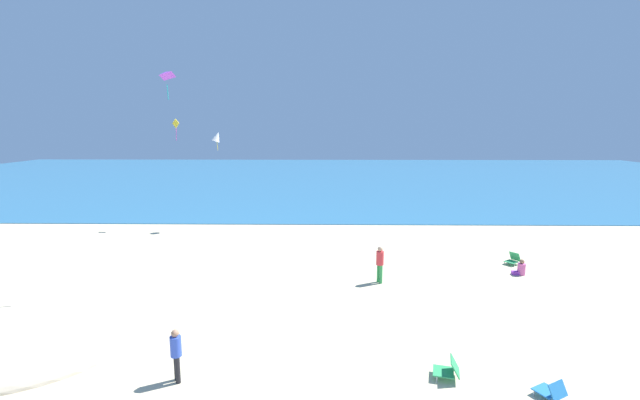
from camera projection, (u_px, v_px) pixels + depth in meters
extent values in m
plane|color=beige|center=(321.00, 289.00, 18.49)|extent=(120.00, 120.00, 0.00)
cube|color=teal|center=(326.00, 176.00, 60.06)|extent=(120.00, 60.00, 0.05)
cube|color=#2370B2|center=(547.00, 391.00, 11.09)|extent=(0.75, 0.73, 0.03)
cube|color=#2370B2|center=(558.00, 390.00, 10.82)|extent=(0.59, 0.47, 0.37)
cylinder|color=#B7B7BC|center=(534.00, 393.00, 11.11)|extent=(0.02, 0.02, 0.16)
cylinder|color=#B7B7BC|center=(548.00, 387.00, 11.37)|extent=(0.02, 0.02, 0.16)
cube|color=#2D9956|center=(511.00, 262.00, 21.68)|extent=(0.74, 0.74, 0.03)
cube|color=#2D9956|center=(515.00, 256.00, 21.80)|extent=(0.51, 0.57, 0.45)
cylinder|color=#B7B7BC|center=(514.00, 265.00, 21.39)|extent=(0.02, 0.02, 0.16)
cylinder|color=#B7B7BC|center=(505.00, 262.00, 21.81)|extent=(0.02, 0.02, 0.16)
cube|color=#2D9956|center=(443.00, 372.00, 11.92)|extent=(0.68, 0.71, 0.03)
cube|color=#2D9956|center=(455.00, 366.00, 11.80)|extent=(0.40, 0.64, 0.43)
cylinder|color=#B7B7BC|center=(437.00, 380.00, 11.69)|extent=(0.02, 0.02, 0.18)
cylinder|color=#B7B7BC|center=(437.00, 368.00, 12.26)|extent=(0.02, 0.02, 0.18)
cylinder|color=#D8599E|center=(521.00, 269.00, 20.21)|extent=(0.38, 0.38, 0.54)
sphere|color=#846047|center=(522.00, 262.00, 20.15)|extent=(0.22, 0.22, 0.22)
cube|color=purple|center=(516.00, 273.00, 20.26)|extent=(0.41, 0.30, 0.16)
cylinder|color=green|center=(378.00, 273.00, 19.24)|extent=(0.14, 0.14, 0.82)
cylinder|color=green|center=(381.00, 274.00, 19.08)|extent=(0.14, 0.14, 0.82)
cylinder|color=red|center=(380.00, 258.00, 19.04)|extent=(0.45, 0.45, 0.62)
sphere|color=tan|center=(380.00, 249.00, 18.97)|extent=(0.23, 0.23, 0.23)
cylinder|color=black|center=(176.00, 367.00, 11.79)|extent=(0.13, 0.13, 0.74)
cylinder|color=black|center=(178.00, 370.00, 11.65)|extent=(0.13, 0.13, 0.74)
cylinder|color=blue|center=(176.00, 346.00, 11.61)|extent=(0.41, 0.41, 0.56)
sphere|color=#A87A5B|center=(175.00, 333.00, 11.55)|extent=(0.20, 0.20, 0.20)
cube|color=yellow|center=(176.00, 123.00, 29.29)|extent=(0.57, 0.32, 0.62)
cylinder|color=#DB3DA8|center=(176.00, 134.00, 29.40)|extent=(0.07, 0.10, 0.94)
pyramid|color=purple|center=(166.00, 74.00, 17.02)|extent=(0.69, 0.74, 0.40)
cylinder|color=#1EADAD|center=(168.00, 92.00, 17.11)|extent=(0.07, 0.06, 0.60)
cone|color=white|center=(217.00, 137.00, 28.84)|extent=(0.86, 0.74, 0.79)
cylinder|color=yellow|center=(217.00, 146.00, 28.94)|extent=(0.08, 0.05, 0.63)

